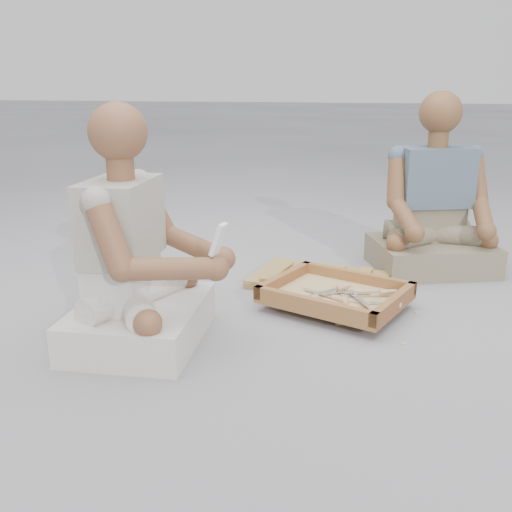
% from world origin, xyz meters
% --- Properties ---
extents(ground, '(60.00, 60.00, 0.00)m').
position_xyz_m(ground, '(0.00, 0.00, 0.00)').
color(ground, '#97969C').
rests_on(ground, ground).
extents(carved_panel, '(0.67, 0.50, 0.04)m').
position_xyz_m(carved_panel, '(0.15, 0.66, 0.02)').
color(carved_panel, olive).
rests_on(carved_panel, ground).
extents(tool_tray, '(0.66, 0.60, 0.07)m').
position_xyz_m(tool_tray, '(0.26, 0.36, 0.06)').
color(tool_tray, brown).
rests_on(tool_tray, carved_panel).
extents(chisel_0, '(0.11, 0.21, 0.02)m').
position_xyz_m(chisel_0, '(0.42, 0.18, 0.09)').
color(chisel_0, silver).
rests_on(chisel_0, tool_tray).
extents(chisel_1, '(0.21, 0.09, 0.02)m').
position_xyz_m(chisel_1, '(0.46, 0.39, 0.08)').
color(chisel_1, silver).
rests_on(chisel_1, tool_tray).
extents(chisel_2, '(0.20, 0.12, 0.02)m').
position_xyz_m(chisel_2, '(0.27, 0.30, 0.07)').
color(chisel_2, silver).
rests_on(chisel_2, tool_tray).
extents(chisel_3, '(0.22, 0.07, 0.02)m').
position_xyz_m(chisel_3, '(0.35, 0.39, 0.08)').
color(chisel_3, silver).
rests_on(chisel_3, tool_tray).
extents(chisel_4, '(0.13, 0.20, 0.02)m').
position_xyz_m(chisel_4, '(0.38, 0.28, 0.08)').
color(chisel_4, silver).
rests_on(chisel_4, tool_tray).
extents(chisel_5, '(0.07, 0.22, 0.02)m').
position_xyz_m(chisel_5, '(0.31, 0.30, 0.07)').
color(chisel_5, silver).
rests_on(chisel_5, tool_tray).
extents(chisel_6, '(0.22, 0.02, 0.02)m').
position_xyz_m(chisel_6, '(0.48, 0.30, 0.07)').
color(chisel_6, silver).
rests_on(chisel_6, tool_tray).
extents(chisel_7, '(0.16, 0.18, 0.02)m').
position_xyz_m(chisel_7, '(0.28, 0.40, 0.09)').
color(chisel_7, silver).
rests_on(chisel_7, tool_tray).
extents(wood_chip_0, '(0.02, 0.02, 0.00)m').
position_xyz_m(wood_chip_0, '(0.30, 0.54, 0.00)').
color(wood_chip_0, tan).
rests_on(wood_chip_0, ground).
extents(wood_chip_1, '(0.02, 0.02, 0.00)m').
position_xyz_m(wood_chip_1, '(0.39, 0.23, 0.00)').
color(wood_chip_1, tan).
rests_on(wood_chip_1, ground).
extents(wood_chip_2, '(0.02, 0.02, 0.00)m').
position_xyz_m(wood_chip_2, '(0.02, 0.33, 0.00)').
color(wood_chip_2, tan).
rests_on(wood_chip_2, ground).
extents(wood_chip_3, '(0.02, 0.02, 0.00)m').
position_xyz_m(wood_chip_3, '(0.55, 0.08, 0.00)').
color(wood_chip_3, tan).
rests_on(wood_chip_3, ground).
extents(wood_chip_4, '(0.02, 0.02, 0.00)m').
position_xyz_m(wood_chip_4, '(0.41, 0.23, 0.00)').
color(wood_chip_4, tan).
rests_on(wood_chip_4, ground).
extents(wood_chip_5, '(0.02, 0.02, 0.00)m').
position_xyz_m(wood_chip_5, '(0.02, 0.48, 0.00)').
color(wood_chip_5, tan).
rests_on(wood_chip_5, ground).
extents(wood_chip_6, '(0.02, 0.02, 0.00)m').
position_xyz_m(wood_chip_6, '(0.04, 0.66, 0.00)').
color(wood_chip_6, tan).
rests_on(wood_chip_6, ground).
extents(wood_chip_7, '(0.02, 0.02, 0.00)m').
position_xyz_m(wood_chip_7, '(0.60, 0.41, 0.00)').
color(wood_chip_7, tan).
rests_on(wood_chip_7, ground).
extents(wood_chip_8, '(0.02, 0.02, 0.00)m').
position_xyz_m(wood_chip_8, '(0.30, 0.21, 0.00)').
color(wood_chip_8, tan).
rests_on(wood_chip_8, ground).
extents(wood_chip_9, '(0.02, 0.02, 0.00)m').
position_xyz_m(wood_chip_9, '(-0.08, 0.72, 0.00)').
color(wood_chip_9, tan).
rests_on(wood_chip_9, ground).
extents(wood_chip_10, '(0.02, 0.02, 0.00)m').
position_xyz_m(wood_chip_10, '(0.22, 0.38, 0.00)').
color(wood_chip_10, tan).
rests_on(wood_chip_10, ground).
extents(wood_chip_11, '(0.02, 0.02, 0.00)m').
position_xyz_m(wood_chip_11, '(-0.04, 0.54, 0.00)').
color(wood_chip_11, tan).
rests_on(wood_chip_11, ground).
extents(craftsman, '(0.60, 0.59, 0.86)m').
position_xyz_m(craftsman, '(-0.41, -0.12, 0.29)').
color(craftsman, silver).
rests_on(craftsman, ground).
extents(companion, '(0.69, 0.63, 0.89)m').
position_xyz_m(companion, '(0.67, 1.05, 0.30)').
color(companion, gray).
rests_on(companion, ground).
extents(mobile_phone, '(0.06, 0.05, 0.11)m').
position_xyz_m(mobile_phone, '(-0.08, -0.15, 0.42)').
color(mobile_phone, white).
rests_on(mobile_phone, craftsman).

